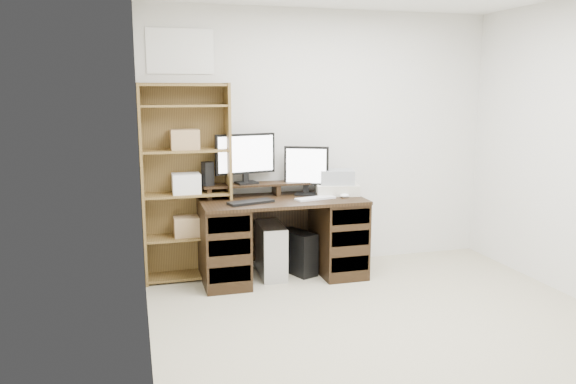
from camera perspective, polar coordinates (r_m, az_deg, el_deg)
name	(u,v)px	position (r m, az deg, el deg)	size (l,w,h in m)	color
room	(420,166)	(3.76, 13.27, 2.59)	(3.54, 4.04, 2.54)	#B1A88A
desk	(282,237)	(5.25, -0.62, -4.55)	(1.50, 0.70, 0.75)	black
riser_shelf	(276,185)	(5.35, -1.20, 0.71)	(1.40, 0.22, 0.12)	black
monitor_wide	(245,156)	(5.26, -4.35, 3.69)	(0.58, 0.19, 0.47)	black
monitor_small	(306,169)	(5.33, 1.88, 2.40)	(0.40, 0.24, 0.46)	black
speaker	(208,174)	(5.20, -8.15, 1.85)	(0.09, 0.09, 0.22)	black
keyboard_black	(251,202)	(4.96, -3.80, -1.04)	(0.41, 0.14, 0.02)	black
keyboard_white	(315,198)	(5.14, 2.79, -0.64)	(0.38, 0.12, 0.02)	silver
mouse	(344,196)	(5.24, 5.76, -0.37)	(0.09, 0.06, 0.04)	white
printer	(337,189)	(5.40, 4.98, 0.30)	(0.40, 0.30, 0.10)	beige
basket	(337,177)	(5.38, 5.00, 1.54)	(0.32, 0.23, 0.14)	gray
tower_silver	(271,250)	(5.31, -1.74, -5.93)	(0.22, 0.50, 0.50)	#B0B2B7
tower_black	(298,252)	(5.41, 1.00, -6.14)	(0.31, 0.44, 0.41)	black
bookshelf	(186,181)	(5.20, -10.33, 1.10)	(0.80, 0.30, 1.80)	brown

